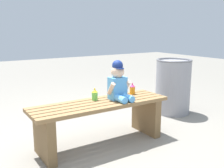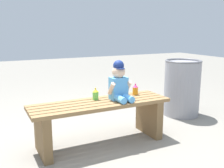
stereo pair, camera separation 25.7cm
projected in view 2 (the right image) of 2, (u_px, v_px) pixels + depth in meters
The scene contains 6 objects.
ground_plane at pixel (101, 143), 2.70m from camera, with size 16.00×16.00×0.00m, color gray.
park_bench at pixel (101, 116), 2.64m from camera, with size 1.41×0.41×0.45m.
child_figure at pixel (119, 83), 2.65m from camera, with size 0.23×0.27×0.40m.
sippy_cup_left at pixel (96, 94), 2.67m from camera, with size 0.06×0.06×0.12m.
sippy_cup_right at pixel (135, 89), 2.88m from camera, with size 0.06×0.06×0.12m.
trash_bin at pixel (182, 87), 3.54m from camera, with size 0.48×0.48×0.75m.
Camera 2 is at (-1.03, -2.30, 1.15)m, focal length 42.00 mm.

